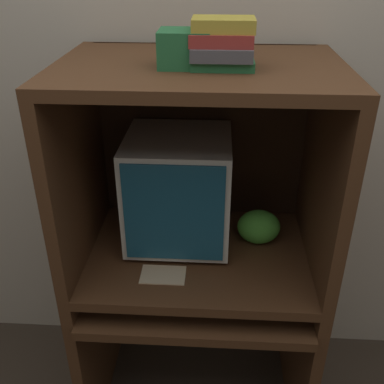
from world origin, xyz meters
TOP-DOWN VIEW (x-y plane):
  - wall_back at (0.00, 0.68)m, footprint 6.00×0.06m
  - desk_base at (0.00, 0.27)m, footprint 0.88×0.64m
  - desk_monitor_shelf at (0.00, 0.31)m, footprint 0.88×0.62m
  - hutch_upper at (0.00, 0.34)m, footprint 0.88×0.62m
  - crt_monitor at (-0.08, 0.39)m, footprint 0.37×0.37m
  - keyboard at (-0.06, 0.17)m, footprint 0.38×0.16m
  - mouse at (0.20, 0.18)m, footprint 0.06×0.04m
  - snack_bag at (0.23, 0.38)m, footprint 0.16×0.12m
  - book_stack at (0.06, 0.25)m, footprint 0.18×0.14m
  - paper_card at (-0.11, 0.16)m, footprint 0.15×0.10m
  - storage_box at (-0.04, 0.26)m, footprint 0.15×0.12m

SIDE VIEW (x-z plane):
  - desk_base at x=0.00m, z-range 0.08..0.75m
  - keyboard at x=-0.06m, z-range 0.67..0.69m
  - mouse at x=0.20m, z-range 0.67..0.69m
  - desk_monitor_shelf at x=0.00m, z-range 0.69..0.80m
  - paper_card at x=-0.11m, z-range 0.78..0.78m
  - snack_bag at x=0.23m, z-range 0.78..0.91m
  - crt_monitor at x=-0.08m, z-range 0.78..1.20m
  - hutch_upper at x=0.00m, z-range 0.88..1.57m
  - wall_back at x=0.00m, z-range 0.00..2.60m
  - storage_box at x=-0.04m, z-range 1.47..1.57m
  - book_stack at x=0.06m, z-range 1.47..1.61m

